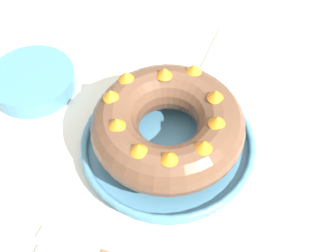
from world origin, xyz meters
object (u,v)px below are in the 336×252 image
(napkin, at_px, (233,53))
(serving_dish, at_px, (168,145))
(side_bowl, at_px, (33,81))
(bundt_cake, at_px, (168,126))

(napkin, bearing_deg, serving_dish, 172.02)
(side_bowl, height_order, napkin, side_bowl)
(side_bowl, bearing_deg, bundt_cake, -98.94)
(bundt_cake, distance_m, side_bowl, 0.30)
(side_bowl, relative_size, napkin, 1.19)
(side_bowl, xyz_separation_m, napkin, (0.23, -0.34, -0.02))
(serving_dish, distance_m, napkin, 0.28)
(side_bowl, distance_m, napkin, 0.41)
(serving_dish, bearing_deg, side_bowl, 81.07)
(bundt_cake, distance_m, napkin, 0.29)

